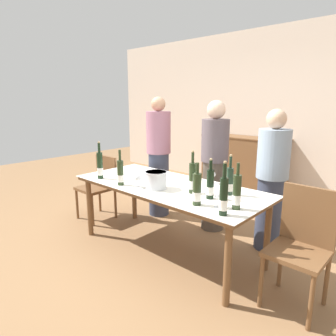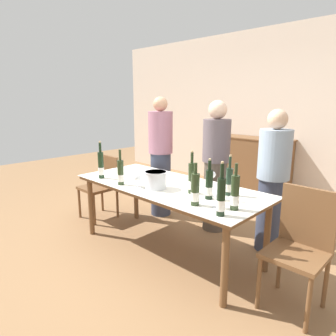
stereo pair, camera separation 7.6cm
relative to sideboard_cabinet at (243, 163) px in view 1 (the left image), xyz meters
The scene contains 21 objects.
ground_plane 2.73m from the sideboard_cabinet, 77.78° to the right, with size 12.00×12.00×0.00m, color olive.
back_wall 1.12m from the sideboard_cabinet, 27.02° to the left, with size 8.00×0.10×2.80m.
sideboard_cabinet is the anchor object (origin of this frame).
dining_table 2.69m from the sideboard_cabinet, 77.78° to the right, with size 2.09×0.89×0.74m.
ice_bucket 2.88m from the sideboard_cabinet, 78.54° to the right, with size 0.22×0.22×0.17m.
wine_bottle_0 2.99m from the sideboard_cabinet, 85.94° to the right, with size 0.07×0.07×0.37m.
wine_bottle_1 2.98m from the sideboard_cabinet, 93.19° to the right, with size 0.07×0.07×0.42m.
wine_bottle_2 2.78m from the sideboard_cabinet, 64.00° to the right, with size 0.06×0.06×0.38m.
wine_bottle_3 2.95m from the sideboard_cabinet, 67.06° to the right, with size 0.07×0.07×0.37m.
wine_bottle_4 3.15m from the sideboard_cabinet, 68.33° to the right, with size 0.07×0.07×0.36m.
wine_bottle_5 3.15m from the sideboard_cabinet, 62.37° to the right, with size 0.07×0.07×0.38m.
wine_bottle_6 3.31m from the sideboard_cabinet, 63.98° to the right, with size 0.07×0.07×0.42m.
wine_bottle_7 2.85m from the sideboard_cabinet, 70.95° to the right, with size 0.07×0.07×0.41m.
wine_glass_0 2.45m from the sideboard_cabinet, 69.02° to the right, with size 0.07×0.07×0.13m.
wine_glass_1 3.15m from the sideboard_cabinet, 64.95° to the right, with size 0.08×0.08×0.14m.
wine_glass_2 2.95m from the sideboard_cabinet, 81.90° to the right, with size 0.08×0.08×0.14m.
chair_left_end 2.66m from the sideboard_cabinet, 106.85° to the right, with size 0.42×0.42×0.85m.
chair_right_end 3.18m from the sideboard_cabinet, 53.06° to the right, with size 0.42×0.42×0.94m.
person_host 1.98m from the sideboard_cabinet, 97.30° to the right, with size 0.33×0.33×1.64m.
person_guest_left 1.94m from the sideboard_cabinet, 71.90° to the right, with size 0.33×0.33×1.60m.
person_guest_right 2.30m from the sideboard_cabinet, 54.08° to the right, with size 0.33×0.33×1.51m.
Camera 1 is at (2.02, -2.20, 1.60)m, focal length 32.00 mm.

